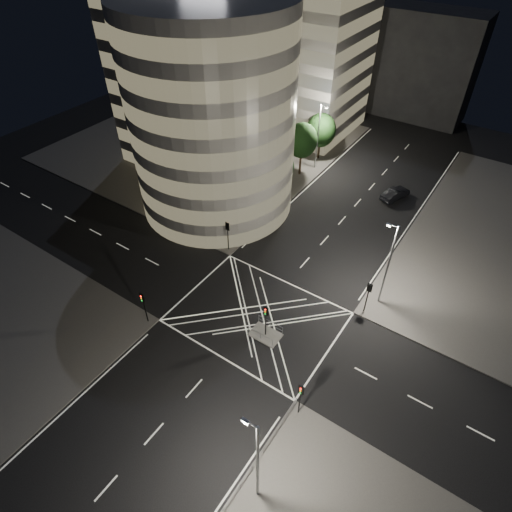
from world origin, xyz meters
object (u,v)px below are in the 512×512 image
Objects in this scene: street_lamp_left_far at (318,135)px; traffic_signal_fr at (368,292)px; central_island at (265,335)px; traffic_signal_fl at (228,231)px; sedan at (395,194)px; street_lamp_right_far at (388,263)px; traffic_signal_nr at (301,394)px; traffic_signal_island at (266,316)px; street_lamp_left_near at (248,190)px; street_lamp_right_near at (257,461)px; traffic_signal_nl at (143,302)px.

traffic_signal_fr is at bearing -51.83° from street_lamp_left_far.
traffic_signal_fl is (-10.80, 8.30, 2.84)m from central_island.
sedan is at bearing 60.31° from traffic_signal_fl.
street_lamp_right_far reaches higher than central_island.
street_lamp_right_far is 2.11× the size of sedan.
street_lamp_left_far is 2.11× the size of sedan.
traffic_signal_nr reaches higher than sedan.
traffic_signal_fl is 17.60m from traffic_signal_fr.
traffic_signal_fl and traffic_signal_island have the same top height.
street_lamp_left_near reaches higher than traffic_signal_fr.
traffic_signal_fr is 1.00× the size of traffic_signal_nr.
street_lamp_left_near reaches higher than central_island.
street_lamp_right_near reaches higher than traffic_signal_nr.
central_island is at bearing -125.30° from street_lamp_right_far.
central_island is at bearing -70.05° from street_lamp_left_far.
traffic_signal_fl and traffic_signal_nr have the same top height.
street_lamp_left_near is 1.00× the size of street_lamp_left_far.
traffic_signal_fr is (17.60, 13.60, 0.00)m from traffic_signal_nl.
sedan is (12.59, 35.69, -2.14)m from traffic_signal_nl.
street_lamp_left_far is at bearing 109.95° from central_island.
street_lamp_left_far reaches higher than traffic_signal_nr.
street_lamp_right_near is (0.00, -23.00, 0.00)m from street_lamp_right_far.
street_lamp_right_near reaches higher than central_island.
central_island is 0.75× the size of traffic_signal_fr.
traffic_signal_island is at bearing -37.54° from traffic_signal_fl.
traffic_signal_fl is 13.62m from traffic_signal_island.
street_lamp_left_far is (0.00, 18.00, 0.00)m from street_lamp_left_near.
traffic_signal_fr is 19.14m from street_lamp_left_near.
traffic_signal_fr is 22.75m from sedan.
traffic_signal_nl is 37.91m from sedan.
traffic_signal_nl is 0.40× the size of street_lamp_left_near.
street_lamp_left_far is 14.10m from sedan.
traffic_signal_nr is (0.00, -13.60, 0.00)m from traffic_signal_fr.
street_lamp_right_near is 43.52m from sedan.
street_lamp_left_near reaches higher than traffic_signal_island.
traffic_signal_nl is at bearing -89.01° from street_lamp_left_far.
sedan is at bearing 51.93° from street_lamp_left_near.
traffic_signal_nl is at bearing 158.45° from street_lamp_right_near.
street_lamp_left_near is 19.11m from street_lamp_right_far.
traffic_signal_nr is at bearing -37.93° from central_island.
central_island is at bearing 0.00° from traffic_signal_island.
street_lamp_right_far is 21.21m from sedan.
traffic_signal_fl is 13.60m from traffic_signal_nl.
street_lamp_right_far is (18.24, 15.80, 2.63)m from traffic_signal_nl.
street_lamp_right_near is at bearing -59.25° from traffic_signal_island.
street_lamp_left_far is 1.00× the size of street_lamp_right_near.
street_lamp_right_near is at bearing -88.25° from traffic_signal_fr.
street_lamp_left_far and street_lamp_right_far have the same top height.
sedan is (1.79, 30.39, -2.14)m from traffic_signal_island.
street_lamp_right_near is at bearing -48.76° from traffic_signal_fl.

